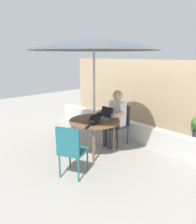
{
  "coord_description": "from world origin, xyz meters",
  "views": [
    {
      "loc": [
        3.0,
        -2.73,
        1.95
      ],
      "look_at": [
        0.0,
        0.1,
        0.85
      ],
      "focal_mm": 34.4,
      "sensor_mm": 36.0,
      "label": 1
    }
  ],
  "objects": [
    {
      "name": "planter_wall_low",
      "position": [
        0.0,
        1.15,
        0.21
      ],
      "size": [
        5.12,
        0.2,
        0.42
      ],
      "primitive_type": "cube",
      "color": "beige",
      "rests_on": "ground"
    },
    {
      "name": "person_seated",
      "position": [
        0.0,
        0.62,
        0.69
      ],
      "size": [
        0.48,
        0.48,
        1.22
      ],
      "color": "white",
      "rests_on": "ground"
    },
    {
      "name": "chair_empty",
      "position": [
        0.41,
        -0.88,
        0.52
      ],
      "size": [
        0.53,
        0.53,
        0.88
      ],
      "color": "#1E606B",
      "rests_on": "ground"
    },
    {
      "name": "ground_plane",
      "position": [
        0.0,
        0.0,
        0.0
      ],
      "size": [
        14.0,
        14.0,
        0.0
      ],
      "primitive_type": "plane",
      "color": "gray"
    },
    {
      "name": "laptop",
      "position": [
        0.03,
        0.28,
        0.76
      ],
      "size": [
        0.31,
        0.26,
        0.21
      ],
      "color": "gray",
      "rests_on": "patio_table"
    },
    {
      "name": "patio_umbrella",
      "position": [
        0.0,
        0.0,
        2.2
      ],
      "size": [
        2.36,
        2.36,
        2.38
      ],
      "color": "#B7B7BC",
      "rests_on": "ground"
    },
    {
      "name": "patio_table",
      "position": [
        0.0,
        0.0,
        0.64
      ],
      "size": [
        1.0,
        1.0,
        0.7
      ],
      "color": "brown",
      "rests_on": "ground"
    },
    {
      "name": "chair_occupied",
      "position": [
        0.0,
        0.77,
        0.52
      ],
      "size": [
        0.4,
        0.4,
        0.88
      ],
      "color": "#33383F",
      "rests_on": "ground"
    },
    {
      "name": "cat",
      "position": [
        0.15,
        -0.11,
        0.79
      ],
      "size": [
        0.35,
        0.61,
        0.17
      ],
      "color": "black",
      "rests_on": "patio_table"
    },
    {
      "name": "fence_back",
      "position": [
        0.0,
        1.97,
        0.92
      ],
      "size": [
        5.69,
        0.08,
        1.84
      ],
      "primitive_type": "cube",
      "color": "tan",
      "rests_on": "ground"
    }
  ]
}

